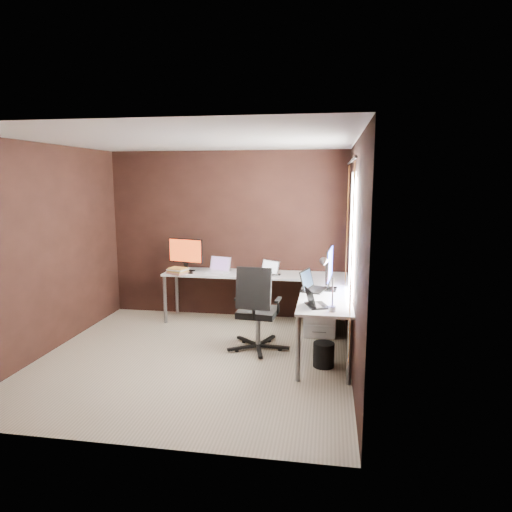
{
  "coord_description": "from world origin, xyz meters",
  "views": [
    {
      "loc": [
        1.53,
        -4.9,
        2.08
      ],
      "look_at": [
        0.58,
        0.95,
        1.08
      ],
      "focal_mm": 32.0,
      "sensor_mm": 36.0,
      "label": 1
    }
  ],
  "objects_px": {
    "office_chair": "(257,325)",
    "wastebasket": "(324,355)",
    "laptop_black_small": "(315,302)",
    "laptop_silver": "(268,272)",
    "drawer_pedestal": "(320,312)",
    "monitor_left": "(186,253)",
    "monitor_right": "(329,266)",
    "laptop_black_big": "(312,286)",
    "laptop_white": "(218,269)",
    "desk_lamp": "(327,277)",
    "book_stack": "(178,271)"
  },
  "relations": [
    {
      "from": "drawer_pedestal",
      "to": "laptop_black_big",
      "type": "height_order",
      "value": "laptop_black_big"
    },
    {
      "from": "laptop_black_big",
      "to": "wastebasket",
      "type": "height_order",
      "value": "laptop_black_big"
    },
    {
      "from": "monitor_left",
      "to": "laptop_black_small",
      "type": "bearing_deg",
      "value": -25.97
    },
    {
      "from": "wastebasket",
      "to": "desk_lamp",
      "type": "bearing_deg",
      "value": -87.06
    },
    {
      "from": "monitor_right",
      "to": "laptop_white",
      "type": "xyz_separation_m",
      "value": [
        -1.6,
        0.82,
        -0.25
      ]
    },
    {
      "from": "monitor_left",
      "to": "laptop_silver",
      "type": "bearing_deg",
      "value": 9.06
    },
    {
      "from": "laptop_black_big",
      "to": "laptop_silver",
      "type": "bearing_deg",
      "value": 55.72
    },
    {
      "from": "office_chair",
      "to": "wastebasket",
      "type": "distance_m",
      "value": 0.92
    },
    {
      "from": "laptop_black_small",
      "to": "office_chair",
      "type": "height_order",
      "value": "office_chair"
    },
    {
      "from": "laptop_black_big",
      "to": "desk_lamp",
      "type": "bearing_deg",
      "value": -151.24
    },
    {
      "from": "laptop_black_big",
      "to": "office_chair",
      "type": "xyz_separation_m",
      "value": [
        -0.64,
        -0.22,
        -0.47
      ]
    },
    {
      "from": "drawer_pedestal",
      "to": "monitor_right",
      "type": "relative_size",
      "value": 0.93
    },
    {
      "from": "drawer_pedestal",
      "to": "monitor_right",
      "type": "height_order",
      "value": "monitor_right"
    },
    {
      "from": "book_stack",
      "to": "laptop_silver",
      "type": "bearing_deg",
      "value": 4.55
    },
    {
      "from": "desk_lamp",
      "to": "wastebasket",
      "type": "height_order",
      "value": "desk_lamp"
    },
    {
      "from": "drawer_pedestal",
      "to": "book_stack",
      "type": "bearing_deg",
      "value": 175.83
    },
    {
      "from": "drawer_pedestal",
      "to": "laptop_black_big",
      "type": "relative_size",
      "value": 1.38
    },
    {
      "from": "drawer_pedestal",
      "to": "laptop_black_small",
      "type": "height_order",
      "value": "laptop_black_small"
    },
    {
      "from": "drawer_pedestal",
      "to": "monitor_left",
      "type": "height_order",
      "value": "monitor_left"
    },
    {
      "from": "laptop_white",
      "to": "desk_lamp",
      "type": "xyz_separation_m",
      "value": [
        1.58,
        -1.71,
        0.29
      ]
    },
    {
      "from": "laptop_white",
      "to": "laptop_black_big",
      "type": "distance_m",
      "value": 1.64
    },
    {
      "from": "laptop_silver",
      "to": "laptop_black_small",
      "type": "bearing_deg",
      "value": -32.49
    },
    {
      "from": "monitor_left",
      "to": "book_stack",
      "type": "distance_m",
      "value": 0.31
    },
    {
      "from": "drawer_pedestal",
      "to": "laptop_white",
      "type": "relative_size",
      "value": 1.57
    },
    {
      "from": "laptop_silver",
      "to": "desk_lamp",
      "type": "relative_size",
      "value": 0.7
    },
    {
      "from": "desk_lamp",
      "to": "laptop_black_big",
      "type": "bearing_deg",
      "value": 98.32
    },
    {
      "from": "drawer_pedestal",
      "to": "laptop_black_small",
      "type": "relative_size",
      "value": 1.75
    },
    {
      "from": "drawer_pedestal",
      "to": "wastebasket",
      "type": "xyz_separation_m",
      "value": [
        0.07,
        -1.13,
        -0.16
      ]
    },
    {
      "from": "monitor_left",
      "to": "desk_lamp",
      "type": "relative_size",
      "value": 1.01
    },
    {
      "from": "monitor_left",
      "to": "book_stack",
      "type": "relative_size",
      "value": 1.64
    },
    {
      "from": "laptop_silver",
      "to": "desk_lamp",
      "type": "distance_m",
      "value": 1.85
    },
    {
      "from": "laptop_black_big",
      "to": "monitor_left",
      "type": "bearing_deg",
      "value": 81.11
    },
    {
      "from": "wastebasket",
      "to": "laptop_black_big",
      "type": "bearing_deg",
      "value": 106.11
    },
    {
      "from": "monitor_left",
      "to": "office_chair",
      "type": "distance_m",
      "value": 1.81
    },
    {
      "from": "monitor_left",
      "to": "office_chair",
      "type": "height_order",
      "value": "monitor_left"
    },
    {
      "from": "office_chair",
      "to": "wastebasket",
      "type": "height_order",
      "value": "office_chair"
    },
    {
      "from": "monitor_left",
      "to": "laptop_black_small",
      "type": "relative_size",
      "value": 1.61
    },
    {
      "from": "monitor_right",
      "to": "desk_lamp",
      "type": "distance_m",
      "value": 0.89
    },
    {
      "from": "laptop_silver",
      "to": "laptop_white",
      "type": "bearing_deg",
      "value": -153.84
    },
    {
      "from": "laptop_white",
      "to": "laptop_silver",
      "type": "distance_m",
      "value": 0.75
    },
    {
      "from": "office_chair",
      "to": "wastebasket",
      "type": "relative_size",
      "value": 3.91
    },
    {
      "from": "laptop_white",
      "to": "laptop_black_small",
      "type": "distance_m",
      "value": 2.17
    },
    {
      "from": "laptop_silver",
      "to": "wastebasket",
      "type": "distance_m",
      "value": 1.74
    },
    {
      "from": "office_chair",
      "to": "drawer_pedestal",
      "type": "bearing_deg",
      "value": 49.82
    },
    {
      "from": "laptop_white",
      "to": "wastebasket",
      "type": "xyz_separation_m",
      "value": [
        1.57,
        -1.47,
        -0.64
      ]
    },
    {
      "from": "office_chair",
      "to": "laptop_black_small",
      "type": "bearing_deg",
      "value": -31.56
    },
    {
      "from": "drawer_pedestal",
      "to": "laptop_silver",
      "type": "bearing_deg",
      "value": 161.37
    },
    {
      "from": "laptop_black_small",
      "to": "wastebasket",
      "type": "relative_size",
      "value": 1.25
    },
    {
      "from": "desk_lamp",
      "to": "laptop_white",
      "type": "bearing_deg",
      "value": 128.58
    },
    {
      "from": "laptop_black_small",
      "to": "laptop_silver",
      "type": "bearing_deg",
      "value": 5.96
    }
  ]
}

